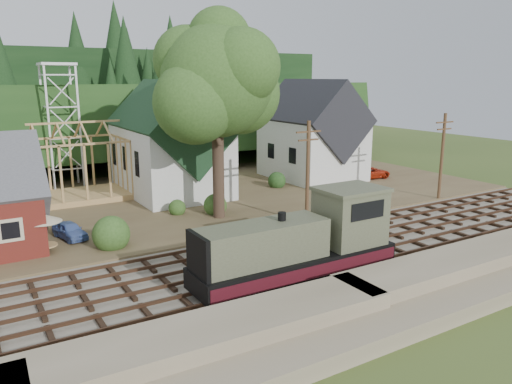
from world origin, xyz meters
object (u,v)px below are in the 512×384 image
car_red (370,172)px  patio_set (43,220)px  locomotive (303,244)px  car_blue (70,230)px

car_red → patio_set: bearing=106.3°
locomotive → car_blue: bearing=125.8°
locomotive → car_red: locomotive is taller
car_red → patio_set: patio_set is taller
locomotive → car_blue: locomotive is taller
patio_set → car_blue: bearing=48.2°
car_blue → patio_set: size_ratio=1.35×
locomotive → car_blue: size_ratio=3.53×
patio_set → car_red: bearing=11.3°
locomotive → car_red: (22.56, 18.26, -1.17)m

